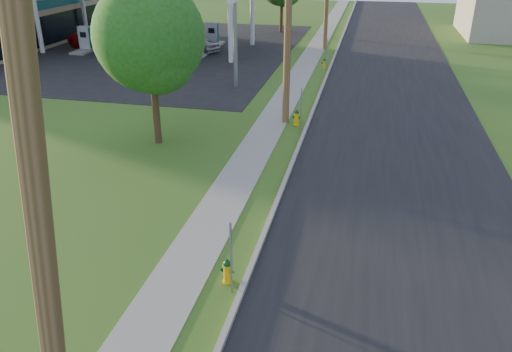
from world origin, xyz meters
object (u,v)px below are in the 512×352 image
at_px(tree_verge, 151,41).
at_px(fuel_pump_ne, 196,47).
at_px(utility_pole_near, 40,231).
at_px(fuel_pump_se, 213,37).
at_px(utility_pole_mid, 288,14).
at_px(car_silver, 195,42).
at_px(fuel_pump_sw, 111,33).
at_px(hydrant_far, 324,63).
at_px(car_red, 101,39).
at_px(hydrant_near, 227,271).
at_px(hydrant_mid, 297,118).
at_px(fuel_pump_nw, 86,42).

bearing_deg(tree_verge, fuel_pump_ne, 103.71).
xyz_separation_m(utility_pole_near, fuel_pump_se, (-8.90, 35.00, -4.08)).
distance_m(utility_pole_mid, tree_verge, 6.18).
bearing_deg(utility_pole_mid, car_silver, 122.90).
xyz_separation_m(fuel_pump_sw, hydrant_far, (18.60, -5.54, -0.39)).
bearing_deg(fuel_pump_sw, hydrant_far, -16.60).
bearing_deg(fuel_pump_se, car_silver, -109.98).
xyz_separation_m(fuel_pump_ne, hydrant_far, (9.60, -1.54, -0.39)).
bearing_deg(utility_pole_mid, car_red, 140.18).
distance_m(fuel_pump_se, hydrant_near, 30.96).
bearing_deg(fuel_pump_ne, hydrant_mid, -54.51).
bearing_deg(utility_pole_near, tree_verge, 108.70).
distance_m(utility_pole_near, car_red, 37.07).
bearing_deg(hydrant_near, utility_pole_mid, 92.94).
relative_size(fuel_pump_sw, tree_verge, 0.48).
relative_size(hydrant_far, car_silver, 0.16).
height_order(utility_pole_mid, hydrant_near, utility_pole_mid).
distance_m(utility_pole_mid, fuel_pump_sw, 25.05).
bearing_deg(fuel_pump_sw, utility_pole_near, -62.91).
bearing_deg(hydrant_far, hydrant_mid, -90.63).
xyz_separation_m(hydrant_far, car_silver, (-10.36, 3.47, 0.38)).
bearing_deg(utility_pole_mid, hydrant_far, 86.50).
distance_m(utility_pole_near, fuel_pump_se, 36.34).
relative_size(utility_pole_mid, hydrant_far, 14.60).
relative_size(utility_pole_near, fuel_pump_ne, 2.96).
bearing_deg(utility_pole_mid, utility_pole_near, -90.00).
bearing_deg(fuel_pump_sw, car_red, -78.35).
xyz_separation_m(fuel_pump_nw, tree_verge, (13.11, -16.84, 3.58)).
bearing_deg(hydrant_near, fuel_pump_ne, 110.55).
bearing_deg(fuel_pump_ne, fuel_pump_nw, 180.00).
height_order(fuel_pump_nw, car_red, fuel_pump_nw).
bearing_deg(fuel_pump_nw, utility_pole_mid, -35.99).
height_order(utility_pole_mid, hydrant_mid, utility_pole_mid).
height_order(utility_pole_mid, fuel_pump_sw, utility_pole_mid).
bearing_deg(utility_pole_near, hydrant_far, 88.64).
height_order(utility_pole_mid, car_silver, utility_pole_mid).
relative_size(utility_pole_mid, fuel_pump_nw, 3.06).
height_order(utility_pole_near, tree_verge, utility_pole_near).
relative_size(fuel_pump_se, hydrant_far, 4.77).
xyz_separation_m(fuel_pump_sw, fuel_pump_se, (9.00, 0.00, 0.00)).
bearing_deg(utility_pole_mid, fuel_pump_ne, 124.40).
bearing_deg(hydrant_near, hydrant_far, 89.85).
distance_m(utility_pole_mid, car_silver, 18.27).
relative_size(hydrant_near, hydrant_far, 1.04).
bearing_deg(fuel_pump_se, fuel_pump_sw, 180.00).
bearing_deg(fuel_pump_se, fuel_pump_nw, -156.04).
xyz_separation_m(fuel_pump_ne, hydrant_near, (9.54, -25.45, -0.38)).
xyz_separation_m(hydrant_far, car_red, (-18.08, 3.04, 0.40)).
relative_size(fuel_pump_nw, car_silver, 0.77).
bearing_deg(hydrant_mid, hydrant_far, 89.37).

